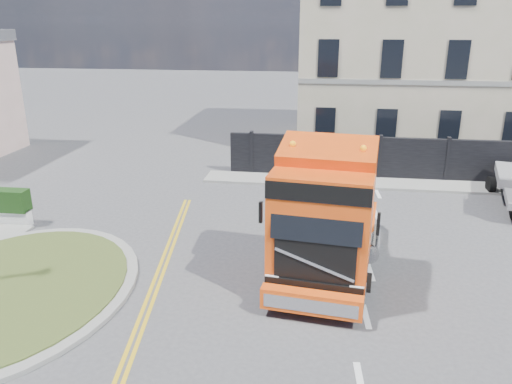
# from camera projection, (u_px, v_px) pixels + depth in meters

# --- Properties ---
(ground) EXTENTS (120.00, 120.00, 0.00)m
(ground) POSITION_uv_depth(u_px,v_px,m) (273.00, 260.00, 15.54)
(ground) COLOR #424244
(ground) RESTS_ON ground
(traffic_island) EXTENTS (6.80, 6.80, 0.17)m
(traffic_island) POSITION_uv_depth(u_px,v_px,m) (6.00, 291.00, 13.62)
(traffic_island) COLOR gray
(traffic_island) RESTS_ON ground
(hoarding_fence) EXTENTS (18.80, 0.25, 2.00)m
(hoarding_fence) POSITION_uv_depth(u_px,v_px,m) (436.00, 160.00, 22.78)
(hoarding_fence) COLOR black
(hoarding_fence) RESTS_ON ground
(georgian_building) EXTENTS (12.30, 10.30, 12.80)m
(georgian_building) POSITION_uv_depth(u_px,v_px,m) (410.00, 44.00, 28.31)
(georgian_building) COLOR beige
(georgian_building) RESTS_ON ground
(pavement_far) EXTENTS (20.00, 1.60, 0.12)m
(pavement_far) POSITION_uv_depth(u_px,v_px,m) (425.00, 186.00, 22.31)
(pavement_far) COLOR gray
(pavement_far) RESTS_ON ground
(truck) EXTENTS (3.28, 6.95, 4.01)m
(truck) POSITION_uv_depth(u_px,v_px,m) (325.00, 221.00, 13.81)
(truck) COLOR black
(truck) RESTS_ON ground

